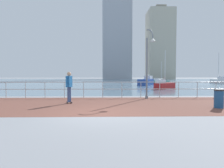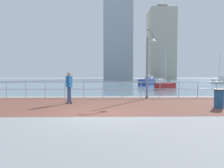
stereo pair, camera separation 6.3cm
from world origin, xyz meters
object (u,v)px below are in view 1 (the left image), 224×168
Objects in this scene: skateboarder at (69,84)px; lamppost at (149,60)px; trash_bin at (219,99)px; sailboat_gray at (146,81)px; sailboat_blue at (219,81)px; sailboat_teal at (161,82)px; sailboat_navy at (164,85)px.

lamppost is at bearing 23.08° from skateboarder.
sailboat_gray is (1.07, 22.81, 0.17)m from trash_bin.
lamppost is at bearing -128.66° from sailboat_blue.
lamppost is 1.11× the size of sailboat_teal.
sailboat_navy is (9.12, 11.87, -0.66)m from skateboarder.
sailboat_teal is at bearing -177.83° from sailboat_blue.
sailboat_blue is 11.72m from sailboat_teal.
sailboat_teal is at bearing 51.02° from sailboat_gray.
sailboat_gray is (8.81, 21.09, -0.46)m from skateboarder.
lamppost reaches higher than skateboarder.
sailboat_blue is at bearing 18.26° from sailboat_gray.
sailboat_navy is at bearing 52.48° from skateboarder.
sailboat_gray reaches higher than lamppost.
trash_bin is at bearing -95.76° from sailboat_navy.
lamppost reaches higher than trash_bin.
sailboat_gray is at bearing 91.90° from sailboat_navy.
sailboat_navy is 14.31m from sailboat_teal.
skateboarder is 35.73m from sailboat_blue.
lamppost is 2.65× the size of skateboarder.
sailboat_gray reaches higher than skateboarder.
skateboarder is 7.96m from trash_bin.
sailboat_gray is at bearing -128.98° from sailboat_teal.
lamppost is 30.85m from sailboat_blue.
trash_bin is 0.14× the size of sailboat_gray.
trash_bin is at bearing -92.68° from sailboat_gray.
skateboarder is 28.67m from sailboat_teal.
sailboat_gray reaches higher than sailboat_blue.
sailboat_gray reaches higher than trash_bin.
trash_bin is 0.15× the size of sailboat_blue.
sailboat_gray is at bearing 87.32° from trash_bin.
skateboarder is 1.96× the size of trash_bin.
sailboat_teal is (3.77, 4.66, -0.23)m from sailboat_gray.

